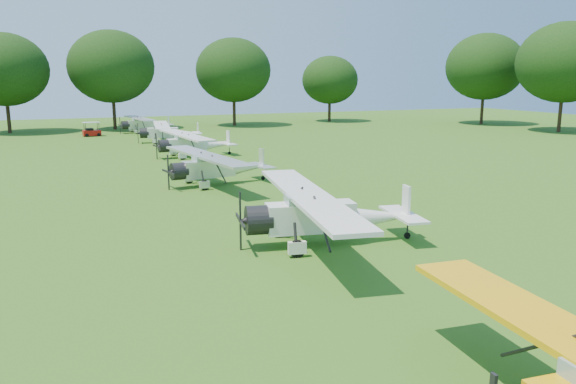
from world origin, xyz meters
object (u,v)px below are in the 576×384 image
aircraft_6 (167,131)px  golf_cart (91,132)px  aircraft_3 (324,212)px  aircraft_5 (193,142)px  aircraft_4 (216,165)px  aircraft_7 (144,123)px

aircraft_6 → golf_cart: aircraft_6 is taller
aircraft_3 → aircraft_5: aircraft_3 is taller
aircraft_4 → aircraft_7: (0.82, 37.06, -0.08)m
aircraft_5 → aircraft_7: aircraft_5 is taller
aircraft_5 → golf_cart: bearing=102.4°
aircraft_5 → aircraft_6: size_ratio=1.04×
aircraft_3 → aircraft_5: (0.87, 27.89, -0.12)m
aircraft_3 → aircraft_5: size_ratio=1.09×
aircraft_6 → golf_cart: 12.08m
aircraft_7 → golf_cart: aircraft_7 is taller
aircraft_3 → aircraft_4: size_ratio=1.09×
aircraft_6 → aircraft_7: (-0.70, 11.92, -0.03)m
aircraft_7 → aircraft_6: bearing=-93.3°
aircraft_3 → aircraft_6: size_ratio=1.14×
aircraft_6 → golf_cart: size_ratio=5.13×
aircraft_6 → aircraft_7: 11.94m
aircraft_3 → aircraft_5: bearing=97.7°
aircraft_6 → golf_cart: (-7.12, 9.73, -0.67)m
aircraft_3 → aircraft_7: (0.16, 51.59, -0.20)m
aircraft_4 → golf_cart: size_ratio=5.36×
aircraft_3 → aircraft_7: bearing=99.3°
aircraft_3 → aircraft_7: size_ratio=1.17×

